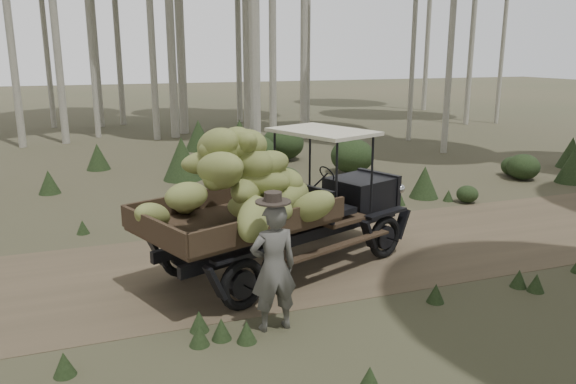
% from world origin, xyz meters
% --- Properties ---
extents(ground, '(120.00, 120.00, 0.00)m').
position_xyz_m(ground, '(0.00, 0.00, 0.00)').
color(ground, '#473D2B').
rests_on(ground, ground).
extents(dirt_track, '(70.00, 4.00, 0.01)m').
position_xyz_m(dirt_track, '(0.00, 0.00, 0.00)').
color(dirt_track, brown).
rests_on(dirt_track, ground).
extents(banana_truck, '(5.38, 3.58, 2.70)m').
position_xyz_m(banana_truck, '(-0.82, -0.61, 1.58)').
color(banana_truck, black).
rests_on(banana_truck, ground).
extents(farmer, '(0.66, 0.49, 1.94)m').
position_xyz_m(farmer, '(-1.24, -2.40, 0.92)').
color(farmer, '#504E49').
rests_on(farmer, ground).
extents(undergrowth, '(20.35, 23.27, 1.38)m').
position_xyz_m(undergrowth, '(1.20, 2.82, 0.52)').
color(undergrowth, '#233319').
rests_on(undergrowth, ground).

